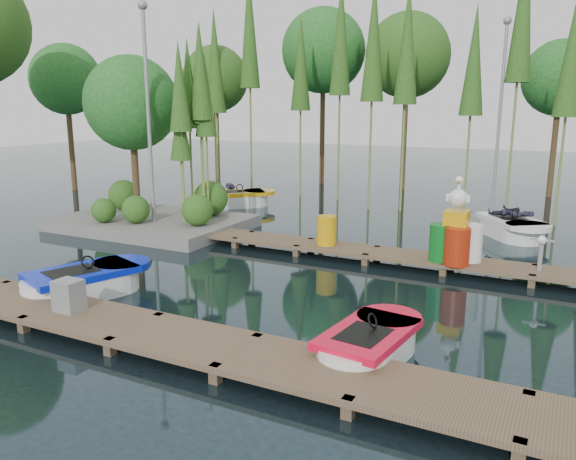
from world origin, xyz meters
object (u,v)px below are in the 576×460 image
at_px(island, 147,134).
at_px(utility_cabinet, 69,296).
at_px(boat_red, 369,345).
at_px(yellow_barrel, 327,230).
at_px(boat_yellow_far, 237,199).
at_px(boat_blue, 85,283).
at_px(drum_cluster, 456,237).

distance_m(island, utility_cabinet, 9.45).
bearing_deg(island, boat_red, -32.65).
bearing_deg(island, yellow_barrel, -6.45).
distance_m(island, boat_yellow_far, 5.51).
distance_m(boat_blue, boat_yellow_far, 11.46).
bearing_deg(boat_blue, island, 139.09).
relative_size(boat_yellow_far, drum_cluster, 1.47).
height_order(boat_blue, yellow_barrel, yellow_barrel).
bearing_deg(boat_blue, yellow_barrel, 78.46).
height_order(utility_cabinet, drum_cluster, drum_cluster).
xyz_separation_m(boat_blue, yellow_barrel, (3.40, 5.59, 0.43)).
relative_size(utility_cabinet, drum_cluster, 0.28).
distance_m(yellow_barrel, drum_cluster, 3.57).
height_order(island, yellow_barrel, island).
distance_m(boat_yellow_far, yellow_barrel, 8.43).
height_order(boat_yellow_far, drum_cluster, drum_cluster).
bearing_deg(utility_cabinet, drum_cluster, 49.40).
height_order(yellow_barrel, drum_cluster, drum_cluster).
bearing_deg(boat_blue, boat_red, 18.14).
bearing_deg(yellow_barrel, island, 173.55).
xyz_separation_m(island, boat_red, (10.26, -6.57, -2.94)).
bearing_deg(utility_cabinet, boat_yellow_far, 108.23).
bearing_deg(boat_red, island, 154.14).
relative_size(yellow_barrel, drum_cluster, 0.38).
relative_size(boat_blue, boat_yellow_far, 1.00).
xyz_separation_m(utility_cabinet, yellow_barrel, (2.31, 7.00, 0.11)).
bearing_deg(drum_cluster, yellow_barrel, 177.47).
height_order(boat_red, boat_yellow_far, boat_yellow_far).
relative_size(boat_blue, boat_red, 1.20).
relative_size(boat_blue, utility_cabinet, 5.22).
height_order(boat_red, drum_cluster, drum_cluster).
distance_m(island, yellow_barrel, 7.45).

